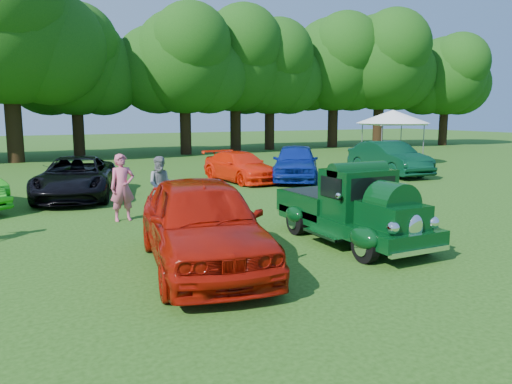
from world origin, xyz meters
name	(u,v)px	position (x,y,z in m)	size (l,w,h in m)	color
ground	(291,245)	(0.00, 0.00, 0.00)	(120.00, 120.00, 0.00)	#204510
hero_pickup	(352,210)	(1.36, -0.32, 0.72)	(1.97, 4.24, 1.65)	black
red_convertible	(202,223)	(-2.24, -0.54, 0.84)	(1.99, 4.95, 1.69)	#9F1106
back_car_black	(76,178)	(-3.37, 8.47, 0.70)	(2.31, 5.02, 1.39)	black
back_car_orange	(240,167)	(3.33, 9.79, 0.62)	(1.73, 4.25, 1.23)	red
back_car_blue	(296,162)	(5.50, 8.92, 0.78)	(1.83, 4.55, 1.55)	navy
back_car_green	(389,158)	(10.38, 8.67, 0.77)	(1.63, 4.69, 1.54)	black
spectator_pink	(122,188)	(-2.72, 4.20, 0.89)	(0.65, 0.43, 1.79)	#CC5472
spectator_grey	(161,185)	(-1.49, 4.79, 0.82)	(0.79, 0.62, 1.63)	gray
canopy_tent	(393,117)	(13.91, 12.47, 2.61)	(4.87, 4.87, 3.00)	white
tree_line	(62,46)	(-1.94, 24.04, 6.86)	(62.89, 10.30, 12.43)	#312110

